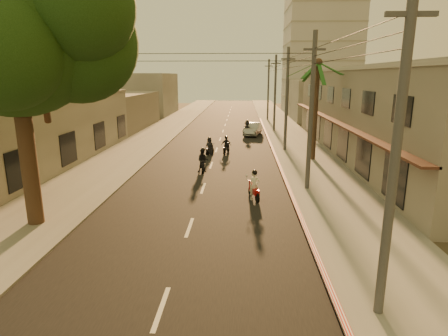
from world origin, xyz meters
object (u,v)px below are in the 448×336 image
Objects in this scene: scooter_far_a at (210,147)px; scooter_far_b at (247,129)px; palm_tree at (318,68)px; scooter_mid_b at (226,146)px; scooter_mid_a at (203,161)px; scooter_red at (254,186)px; broadleaf_tree at (23,28)px; parked_car at (253,129)px.

scooter_far_b is at bearing 90.17° from scooter_far_a.
scooter_mid_b is at bearing 161.45° from palm_tree.
palm_tree is 4.64× the size of scooter_mid_a.
palm_tree reaches higher than scooter_red.
palm_tree is at bearing 43.48° from broadleaf_tree.
scooter_mid_a is at bearing 57.83° from broadleaf_tree.
palm_tree is at bearing 6.37° from scooter_far_a.
scooter_far_a is (-8.44, 1.84, -6.43)m from palm_tree.
scooter_mid_a is (-8.40, -3.98, -6.37)m from palm_tree.
parked_car is at bearing 88.97° from scooter_far_a.
scooter_far_a is 10.51m from scooter_far_b.
scooter_red is at bearing -80.09° from parked_car.
scooter_far_a is at bearing -124.74° from scooter_far_b.
broadleaf_tree is 13.97m from scooter_mid_a.
scooter_mid_a is 5.82m from scooter_far_a.
scooter_far_b is 1.34m from parked_car.
scooter_mid_a is 16.13m from scooter_far_b.
parked_car is (3.98, 11.14, -0.01)m from scooter_far_a.
palm_tree is 1.83× the size of parked_car.
scooter_far_b is (3.29, 15.79, 0.07)m from scooter_mid_a.
scooter_mid_a is at bearing -154.63° from palm_tree.
palm_tree is 14.32m from scooter_far_b.
broadleaf_tree is at bearing -124.34° from scooter_mid_a.
scooter_red is (9.62, 3.90, -7.72)m from broadleaf_tree.
scooter_mid_a is at bearing -118.03° from scooter_far_b.
scooter_red reaches higher than scooter_far_a.
scooter_far_b is 0.42× the size of parked_car.
scooter_mid_b is 1.02× the size of scooter_far_a.
scooter_far_b is at bearing 76.07° from scooter_mid_a.
scooter_mid_b is (-2.05, 12.32, -0.02)m from scooter_red.
scooter_mid_b is 9.64m from scooter_far_b.
broadleaf_tree is at bearing -99.48° from parked_car.
palm_tree is at bearing -59.77° from parked_car.
scooter_red is at bearing -116.65° from palm_tree.
scooter_mid_a reaches higher than parked_car.
broadleaf_tree is 20.18m from palm_tree.
scooter_mid_b is (-7.04, 2.36, -6.42)m from palm_tree.
scooter_red is at bearing -62.45° from scooter_mid_a.
parked_car is at bearing 74.75° from scooter_mid_a.
scooter_mid_a is 17.41m from parked_car.
broadleaf_tree is 28.41m from scooter_far_b.
scooter_red is at bearing -65.94° from scooter_mid_b.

